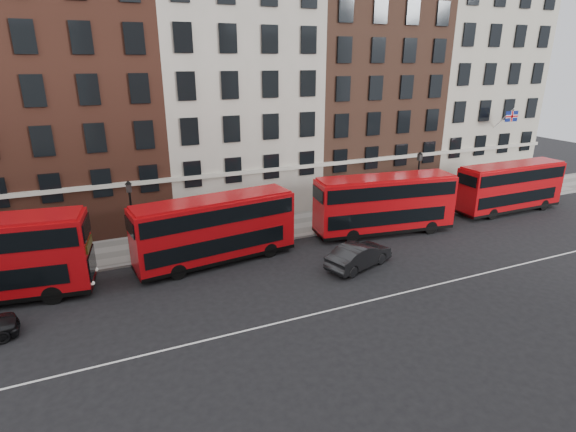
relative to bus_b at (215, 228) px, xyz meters
name	(u,v)px	position (x,y,z in m)	size (l,w,h in m)	color
ground	(329,290)	(4.95, -6.35, -2.36)	(120.00, 120.00, 0.00)	black
pavement	(265,229)	(4.95, 4.15, -2.28)	(80.00, 5.00, 0.15)	slate
kerb	(277,241)	(4.95, 1.65, -2.28)	(80.00, 0.30, 0.16)	gray
road_centre_line	(347,306)	(4.95, -8.35, -2.35)	(70.00, 0.12, 0.01)	white
building_terrace	(228,89)	(4.65, 11.53, 7.88)	(64.00, 11.95, 22.00)	#B5B09C
bus_b	(215,228)	(0.00, 0.00, 0.00)	(10.68, 3.82, 4.39)	#B7090E
bus_c	(384,203)	(13.05, 0.01, 0.05)	(10.91, 3.99, 4.49)	#B7090E
bus_d	(510,186)	(26.07, 0.00, -0.07)	(10.16, 2.51, 4.26)	#B7090E
car_front	(359,255)	(8.17, -4.37, -1.56)	(1.69, 4.85, 1.60)	black
lamp_post_left	(132,217)	(-4.76, 2.38, 0.72)	(0.44, 0.44, 5.33)	black
lamp_post_right	(418,180)	(18.17, 2.57, 0.72)	(0.44, 0.44, 5.33)	black
traffic_light	(496,178)	(26.72, 2.13, 0.09)	(0.25, 0.45, 3.27)	black
iron_railings	(255,214)	(4.95, 6.35, -1.71)	(6.60, 0.06, 1.00)	black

